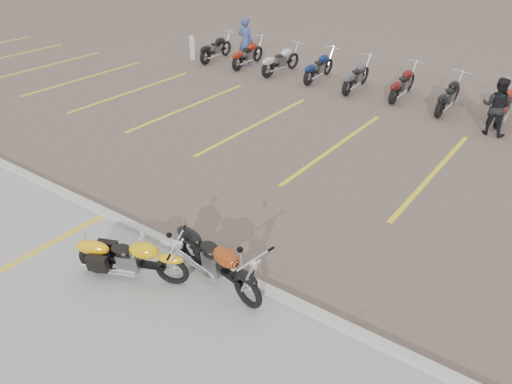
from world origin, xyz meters
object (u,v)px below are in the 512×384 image
(person_a, at_px, (246,41))
(bollard, at_px, (192,48))
(person_b, at_px, (497,106))
(yellow_cruiser, at_px, (131,258))
(flame_cruiser, at_px, (217,261))

(person_a, bearing_deg, bollard, 14.89)
(person_b, bearing_deg, yellow_cruiser, 75.47)
(yellow_cruiser, relative_size, bollard, 1.93)
(person_a, bearing_deg, yellow_cruiser, 116.27)
(person_a, height_order, bollard, person_a)
(person_a, xyz_separation_m, person_b, (10.12, -1.71, -0.12))
(person_a, height_order, person_b, person_a)
(flame_cruiser, bearing_deg, yellow_cruiser, -137.01)
(person_b, distance_m, bollard, 12.47)
(yellow_cruiser, relative_size, flame_cruiser, 0.89)
(bollard, bearing_deg, yellow_cruiser, -51.80)
(bollard, bearing_deg, person_b, -4.51)
(flame_cruiser, bearing_deg, person_a, 136.56)
(yellow_cruiser, xyz_separation_m, person_b, (3.42, 10.46, 0.41))
(yellow_cruiser, height_order, bollard, bollard)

